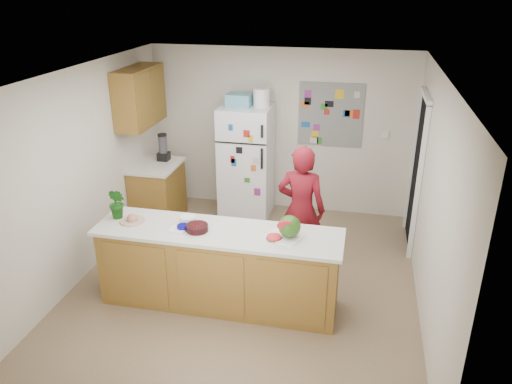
% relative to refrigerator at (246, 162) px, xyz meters
% --- Properties ---
extents(floor, '(4.00, 4.50, 0.02)m').
position_rel_refrigerator_xyz_m(floor, '(0.45, -1.88, -0.86)').
color(floor, brown).
rests_on(floor, ground).
extents(wall_back, '(4.00, 0.02, 2.50)m').
position_rel_refrigerator_xyz_m(wall_back, '(0.45, 0.38, 0.40)').
color(wall_back, beige).
rests_on(wall_back, ground).
extents(wall_left, '(0.02, 4.50, 2.50)m').
position_rel_refrigerator_xyz_m(wall_left, '(-1.56, -1.88, 0.40)').
color(wall_left, beige).
rests_on(wall_left, ground).
extents(wall_right, '(0.02, 4.50, 2.50)m').
position_rel_refrigerator_xyz_m(wall_right, '(2.46, -1.88, 0.40)').
color(wall_right, beige).
rests_on(wall_right, ground).
extents(ceiling, '(4.00, 4.50, 0.02)m').
position_rel_refrigerator_xyz_m(ceiling, '(0.45, -1.88, 1.66)').
color(ceiling, white).
rests_on(ceiling, wall_back).
extents(doorway, '(0.03, 0.85, 2.04)m').
position_rel_refrigerator_xyz_m(doorway, '(2.44, -0.43, 0.17)').
color(doorway, black).
rests_on(doorway, ground).
extents(peninsula_base, '(2.60, 0.62, 0.88)m').
position_rel_refrigerator_xyz_m(peninsula_base, '(0.25, -2.38, -0.41)').
color(peninsula_base, brown).
rests_on(peninsula_base, floor).
extents(peninsula_top, '(2.68, 0.70, 0.04)m').
position_rel_refrigerator_xyz_m(peninsula_top, '(0.25, -2.38, 0.05)').
color(peninsula_top, silver).
rests_on(peninsula_top, peninsula_base).
extents(side_counter_base, '(0.60, 0.80, 0.86)m').
position_rel_refrigerator_xyz_m(side_counter_base, '(-1.24, -0.53, -0.42)').
color(side_counter_base, brown).
rests_on(side_counter_base, floor).
extents(side_counter_top, '(0.64, 0.84, 0.04)m').
position_rel_refrigerator_xyz_m(side_counter_top, '(-1.24, -0.53, 0.03)').
color(side_counter_top, silver).
rests_on(side_counter_top, side_counter_base).
extents(upper_cabinets, '(0.35, 1.00, 0.80)m').
position_rel_refrigerator_xyz_m(upper_cabinets, '(-1.37, -0.58, 1.05)').
color(upper_cabinets, brown).
rests_on(upper_cabinets, wall_left).
extents(refrigerator, '(0.75, 0.70, 1.70)m').
position_rel_refrigerator_xyz_m(refrigerator, '(0.00, 0.00, 0.00)').
color(refrigerator, silver).
rests_on(refrigerator, floor).
extents(fridge_top_bin, '(0.35, 0.28, 0.18)m').
position_rel_refrigerator_xyz_m(fridge_top_bin, '(-0.10, 0.00, 0.94)').
color(fridge_top_bin, '#5999B2').
rests_on(fridge_top_bin, refrigerator).
extents(photo_collage, '(0.95, 0.01, 0.95)m').
position_rel_refrigerator_xyz_m(photo_collage, '(1.20, 0.36, 0.70)').
color(photo_collage, slate).
rests_on(photo_collage, wall_back).
extents(person, '(0.63, 0.44, 1.63)m').
position_rel_refrigerator_xyz_m(person, '(1.03, -1.44, -0.04)').
color(person, maroon).
rests_on(person, floor).
extents(blender_appliance, '(0.13, 0.13, 0.38)m').
position_rel_refrigerator_xyz_m(blender_appliance, '(-1.19, -0.33, 0.24)').
color(blender_appliance, black).
rests_on(blender_appliance, side_counter_top).
extents(cutting_board, '(0.43, 0.37, 0.01)m').
position_rel_refrigerator_xyz_m(cutting_board, '(0.96, -2.39, 0.08)').
color(cutting_board, silver).
rests_on(cutting_board, peninsula_top).
extents(watermelon, '(0.23, 0.23, 0.23)m').
position_rel_refrigerator_xyz_m(watermelon, '(1.02, -2.37, 0.20)').
color(watermelon, '#285611').
rests_on(watermelon, cutting_board).
extents(watermelon_slice, '(0.15, 0.15, 0.02)m').
position_rel_refrigerator_xyz_m(watermelon_slice, '(0.87, -2.44, 0.09)').
color(watermelon_slice, '#BD2D3A').
rests_on(watermelon_slice, cutting_board).
extents(cherry_bowl, '(0.25, 0.25, 0.07)m').
position_rel_refrigerator_xyz_m(cherry_bowl, '(0.04, -2.43, 0.11)').
color(cherry_bowl, black).
rests_on(cherry_bowl, peninsula_top).
extents(white_bowl, '(0.21, 0.21, 0.06)m').
position_rel_refrigerator_xyz_m(white_bowl, '(-0.13, -2.24, 0.10)').
color(white_bowl, silver).
rests_on(white_bowl, peninsula_top).
extents(cobalt_bowl, '(0.13, 0.13, 0.05)m').
position_rel_refrigerator_xyz_m(cobalt_bowl, '(-0.12, -2.44, 0.10)').
color(cobalt_bowl, '#0A0767').
rests_on(cobalt_bowl, peninsula_top).
extents(plate, '(0.30, 0.30, 0.02)m').
position_rel_refrigerator_xyz_m(plate, '(-0.74, -2.37, 0.08)').
color(plate, beige).
rests_on(plate, peninsula_top).
extents(paper_towel, '(0.19, 0.17, 0.02)m').
position_rel_refrigerator_xyz_m(paper_towel, '(-0.16, -2.47, 0.08)').
color(paper_towel, white).
rests_on(paper_towel, peninsula_top).
extents(keys, '(0.09, 0.06, 0.01)m').
position_rel_refrigerator_xyz_m(keys, '(0.91, -2.48, 0.08)').
color(keys, gray).
rests_on(keys, peninsula_top).
extents(potted_plant, '(0.25, 0.24, 0.37)m').
position_rel_refrigerator_xyz_m(potted_plant, '(-0.92, -2.33, 0.25)').
color(potted_plant, '#173D0E').
rests_on(potted_plant, peninsula_top).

